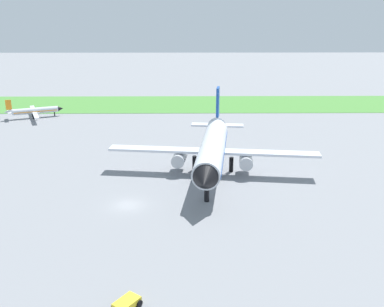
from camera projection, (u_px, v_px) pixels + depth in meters
ground_plane at (128, 205)px, 59.49m from camera, size 600.00×600.00×0.00m
grass_taxiway_strip at (160, 104)px, 131.69m from camera, size 360.00×28.00×0.08m
airplane_midfield_jet at (213, 148)px, 70.68m from camera, size 35.86×35.28×12.68m
airplane_taxiing_turboprop at (34, 111)px, 112.64m from camera, size 14.59×16.81×5.35m
baggage_cart_near_gate at (127, 303)px, 37.95m from camera, size 2.82×2.95×0.90m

